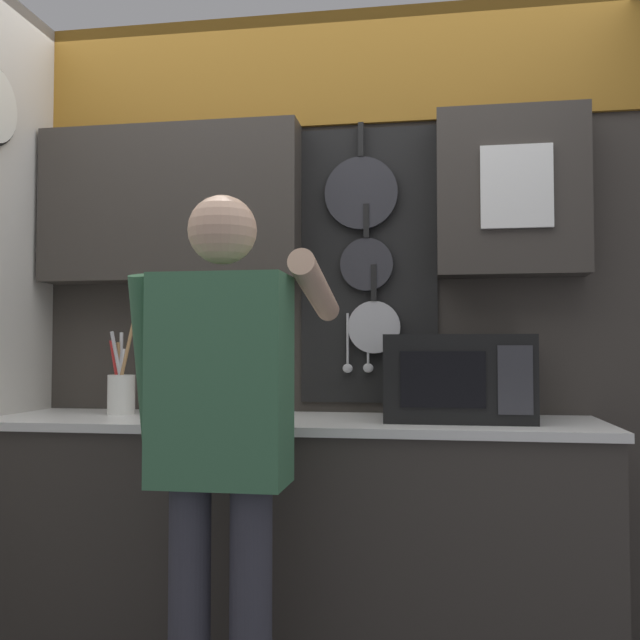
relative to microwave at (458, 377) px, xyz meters
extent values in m
cube|color=#38332D|center=(-0.59, -0.05, -0.63)|extent=(2.15, 0.56, 0.90)
cube|color=white|center=(-0.59, -0.05, -0.16)|extent=(2.18, 0.59, 0.03)
cube|color=#38332D|center=(-0.59, 0.25, 0.19)|extent=(2.75, 0.04, 2.55)
cube|color=#99661E|center=(-0.59, 0.22, 1.23)|extent=(2.71, 0.02, 0.47)
cube|color=#38332D|center=(-1.14, 0.15, 0.69)|extent=(1.06, 0.16, 0.63)
cube|color=#38332D|center=(0.21, 0.15, 0.69)|extent=(0.55, 0.16, 0.63)
cube|color=black|center=(-0.34, 0.22, 0.43)|extent=(0.54, 0.01, 1.09)
cylinder|color=#2D2D33|center=(-0.36, 0.20, 0.71)|extent=(0.29, 0.02, 0.29)
cube|color=black|center=(-0.36, 0.19, 0.93)|extent=(0.02, 0.02, 0.13)
cylinder|color=#2D2D33|center=(-0.34, 0.20, 0.43)|extent=(0.21, 0.02, 0.21)
cube|color=black|center=(-0.34, 0.19, 0.60)|extent=(0.02, 0.02, 0.13)
cylinder|color=#B7B7BC|center=(-0.31, 0.20, 0.19)|extent=(0.20, 0.02, 0.20)
cube|color=black|center=(-0.31, 0.19, 0.36)|extent=(0.02, 0.02, 0.14)
cylinder|color=silver|center=(-0.42, 0.20, 0.14)|extent=(0.01, 0.01, 0.20)
ellipsoid|color=silver|center=(-0.42, 0.20, 0.02)|extent=(0.04, 0.01, 0.04)
cylinder|color=silver|center=(-0.34, 0.20, 0.14)|extent=(0.01, 0.01, 0.20)
ellipsoid|color=silver|center=(-0.34, 0.20, 0.03)|extent=(0.04, 0.01, 0.04)
cylinder|color=black|center=(-0.26, 0.20, 0.16)|extent=(0.01, 0.01, 0.17)
ellipsoid|color=black|center=(-0.26, 0.20, 0.06)|extent=(0.05, 0.01, 0.04)
cube|color=white|center=(0.22, 0.06, 0.69)|extent=(0.26, 0.02, 0.30)
cube|color=black|center=(0.00, 0.00, 0.00)|extent=(0.50, 0.40, 0.30)
cube|color=black|center=(-0.06, -0.20, 0.00)|extent=(0.28, 0.01, 0.19)
cube|color=#333338|center=(0.18, -0.20, 0.00)|extent=(0.11, 0.01, 0.22)
cube|color=brown|center=(-0.89, 0.00, -0.06)|extent=(0.13, 0.16, 0.18)
cylinder|color=black|center=(-0.93, -0.03, 0.06)|extent=(0.02, 0.03, 0.06)
cylinder|color=black|center=(-0.91, -0.03, 0.06)|extent=(0.02, 0.03, 0.06)
cylinder|color=black|center=(-0.90, -0.03, 0.07)|extent=(0.02, 0.03, 0.08)
cylinder|color=black|center=(-0.89, -0.03, 0.06)|extent=(0.02, 0.03, 0.07)
cylinder|color=black|center=(-0.88, -0.03, 0.07)|extent=(0.02, 0.03, 0.08)
cylinder|color=black|center=(-0.86, -0.03, 0.07)|extent=(0.02, 0.04, 0.08)
cylinder|color=black|center=(-0.85, -0.03, 0.05)|extent=(0.02, 0.03, 0.05)
cylinder|color=white|center=(-1.27, 0.00, -0.07)|extent=(0.10, 0.10, 0.15)
cylinder|color=tan|center=(-1.28, 0.02, 0.02)|extent=(0.02, 0.03, 0.22)
cylinder|color=silver|center=(-1.28, 0.00, 0.04)|extent=(0.05, 0.06, 0.26)
cylinder|color=silver|center=(-1.26, 0.00, 0.01)|extent=(0.02, 0.03, 0.19)
cylinder|color=red|center=(-1.29, 0.01, 0.02)|extent=(0.03, 0.06, 0.22)
cylinder|color=black|center=(-1.28, 0.02, 0.01)|extent=(0.02, 0.04, 0.21)
cylinder|color=silver|center=(-1.27, 0.01, 0.04)|extent=(0.04, 0.06, 0.25)
cylinder|color=tan|center=(-1.25, 0.00, 0.06)|extent=(0.06, 0.07, 0.29)
cylinder|color=#383842|center=(-0.77, -0.61, -0.68)|extent=(0.12, 0.12, 0.80)
cylinder|color=#383842|center=(-0.59, -0.61, -0.68)|extent=(0.12, 0.12, 0.80)
cube|color=#3D704C|center=(-0.68, -0.61, 0.01)|extent=(0.38, 0.22, 0.60)
sphere|color=#DBAD8E|center=(-0.68, -0.61, 0.44)|extent=(0.20, 0.20, 0.20)
cylinder|color=#3D704C|center=(-0.91, -0.58, 0.05)|extent=(0.08, 0.20, 0.54)
cylinder|color=#DBAD8E|center=(-0.45, -0.35, 0.29)|extent=(0.08, 0.54, 0.19)
camera|label=1|loc=(-0.08, -2.57, 0.10)|focal=40.00mm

